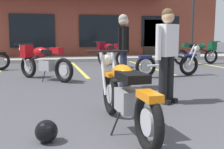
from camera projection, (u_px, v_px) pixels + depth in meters
ground_plane at (107, 97)px, 5.41m from camera, size 80.00×80.00×0.00m
sidewalk_kerb at (70, 59)px, 13.52m from camera, size 22.00×1.80×0.14m
brick_storefront_building at (63, 22)px, 17.31m from camera, size 17.57×6.91×4.12m
painted_stall_lines at (78, 69)px, 10.06m from camera, size 10.91×4.80×0.01m
motorcycle_foreground_classic at (125, 94)px, 3.51m from camera, size 0.66×2.11×0.98m
motorcycle_black_cruiser at (109, 53)px, 11.00m from camera, size 0.99×2.04×0.98m
motorcycle_silver_naked at (42, 61)px, 7.53m from camera, size 1.56×1.73×0.98m
motorcycle_green_cafe_racer at (199, 52)px, 11.69m from camera, size 2.11×0.66×0.98m
motorcycle_orange_scrambler at (169, 61)px, 8.12m from camera, size 2.11×0.66×0.98m
person_in_black_shirt at (123, 47)px, 6.18m from camera, size 0.34×0.61×1.68m
person_near_building at (167, 50)px, 4.86m from camera, size 0.57×0.40×1.68m
helmet_on_pavement at (46, 131)px, 3.11m from camera, size 0.26×0.26×0.26m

